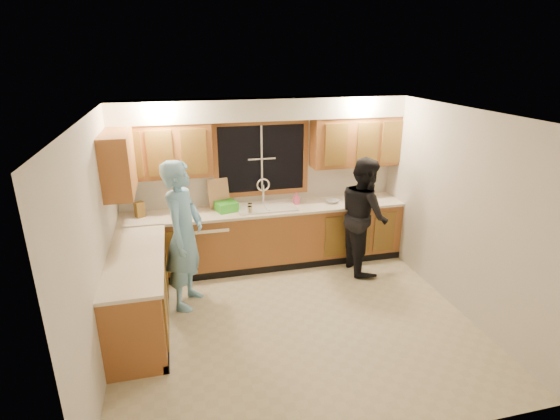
# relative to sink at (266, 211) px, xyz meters

# --- Properties ---
(floor) EXTENTS (4.20, 4.20, 0.00)m
(floor) POSITION_rel_sink_xyz_m (0.00, -1.60, -0.86)
(floor) COLOR beige
(floor) RESTS_ON ground
(ceiling) EXTENTS (4.20, 4.20, 0.00)m
(ceiling) POSITION_rel_sink_xyz_m (0.00, -1.60, 1.64)
(ceiling) COLOR white
(wall_back) EXTENTS (4.20, 0.00, 4.20)m
(wall_back) POSITION_rel_sink_xyz_m (0.00, 0.30, 0.39)
(wall_back) COLOR silver
(wall_back) RESTS_ON ground
(wall_left) EXTENTS (0.00, 3.80, 3.80)m
(wall_left) POSITION_rel_sink_xyz_m (-2.10, -1.60, 0.39)
(wall_left) COLOR silver
(wall_left) RESTS_ON ground
(wall_right) EXTENTS (0.00, 3.80, 3.80)m
(wall_right) POSITION_rel_sink_xyz_m (2.10, -1.60, 0.39)
(wall_right) COLOR silver
(wall_right) RESTS_ON ground
(base_cabinets_back) EXTENTS (4.20, 0.60, 0.88)m
(base_cabinets_back) POSITION_rel_sink_xyz_m (0.00, -0.00, -0.42)
(base_cabinets_back) COLOR #A56230
(base_cabinets_back) RESTS_ON ground
(base_cabinets_left) EXTENTS (0.60, 1.90, 0.88)m
(base_cabinets_left) POSITION_rel_sink_xyz_m (-1.80, -1.25, -0.42)
(base_cabinets_left) COLOR #A56230
(base_cabinets_left) RESTS_ON ground
(countertop_back) EXTENTS (4.20, 0.63, 0.04)m
(countertop_back) POSITION_rel_sink_xyz_m (0.00, -0.02, 0.04)
(countertop_back) COLOR #F6E7CF
(countertop_back) RESTS_ON base_cabinets_back
(countertop_left) EXTENTS (0.63, 1.90, 0.04)m
(countertop_left) POSITION_rel_sink_xyz_m (-1.79, -1.25, 0.04)
(countertop_left) COLOR #F6E7CF
(countertop_left) RESTS_ON base_cabinets_left
(upper_cabinets_left) EXTENTS (1.35, 0.33, 0.75)m
(upper_cabinets_left) POSITION_rel_sink_xyz_m (-1.43, 0.13, 0.96)
(upper_cabinets_left) COLOR #A56230
(upper_cabinets_left) RESTS_ON wall_back
(upper_cabinets_right) EXTENTS (1.35, 0.33, 0.75)m
(upper_cabinets_right) POSITION_rel_sink_xyz_m (1.43, 0.13, 0.96)
(upper_cabinets_right) COLOR #A56230
(upper_cabinets_right) RESTS_ON wall_back
(upper_cabinets_return) EXTENTS (0.33, 0.90, 0.75)m
(upper_cabinets_return) POSITION_rel_sink_xyz_m (-1.94, -0.48, 0.96)
(upper_cabinets_return) COLOR #A56230
(upper_cabinets_return) RESTS_ON wall_left
(soffit) EXTENTS (4.20, 0.35, 0.30)m
(soffit) POSITION_rel_sink_xyz_m (0.00, 0.12, 1.49)
(soffit) COLOR white
(soffit) RESTS_ON wall_back
(window_frame) EXTENTS (1.44, 0.03, 1.14)m
(window_frame) POSITION_rel_sink_xyz_m (0.00, 0.29, 0.74)
(window_frame) COLOR black
(window_frame) RESTS_ON wall_back
(sink) EXTENTS (0.86, 0.52, 0.57)m
(sink) POSITION_rel_sink_xyz_m (0.00, 0.00, 0.00)
(sink) COLOR white
(sink) RESTS_ON countertop_back
(dishwasher) EXTENTS (0.60, 0.56, 0.82)m
(dishwasher) POSITION_rel_sink_xyz_m (-0.85, -0.01, -0.45)
(dishwasher) COLOR white
(dishwasher) RESTS_ON floor
(stove) EXTENTS (0.58, 0.75, 0.90)m
(stove) POSITION_rel_sink_xyz_m (-1.80, -1.82, -0.41)
(stove) COLOR white
(stove) RESTS_ON floor
(man) EXTENTS (0.69, 0.82, 1.91)m
(man) POSITION_rel_sink_xyz_m (-1.23, -0.87, 0.09)
(man) COLOR #77B7E1
(man) RESTS_ON floor
(woman) EXTENTS (0.67, 0.85, 1.72)m
(woman) POSITION_rel_sink_xyz_m (1.35, -0.49, -0.01)
(woman) COLOR black
(woman) RESTS_ON floor
(knife_block) EXTENTS (0.15, 0.15, 0.22)m
(knife_block) POSITION_rel_sink_xyz_m (-1.80, 0.04, 0.17)
(knife_block) COLOR brown
(knife_block) RESTS_ON countertop_back
(cutting_board) EXTENTS (0.34, 0.18, 0.42)m
(cutting_board) POSITION_rel_sink_xyz_m (-0.67, 0.22, 0.27)
(cutting_board) COLOR tan
(cutting_board) RESTS_ON countertop_back
(dish_crate) EXTENTS (0.35, 0.34, 0.13)m
(dish_crate) POSITION_rel_sink_xyz_m (-0.59, 0.02, 0.12)
(dish_crate) COLOR green
(dish_crate) RESTS_ON countertop_back
(soap_bottle) EXTENTS (0.09, 0.10, 0.18)m
(soap_bottle) POSITION_rel_sink_xyz_m (0.48, 0.06, 0.15)
(soap_bottle) COLOR #F45D8A
(soap_bottle) RESTS_ON countertop_back
(bowl) EXTENTS (0.25, 0.25, 0.05)m
(bowl) POSITION_rel_sink_xyz_m (1.04, -0.02, 0.08)
(bowl) COLOR silver
(bowl) RESTS_ON countertop_back
(can_left) EXTENTS (0.09, 0.09, 0.12)m
(can_left) POSITION_rel_sink_xyz_m (-0.28, -0.23, 0.12)
(can_left) COLOR #C3B496
(can_left) RESTS_ON countertop_back
(can_right) EXTENTS (0.08, 0.08, 0.12)m
(can_right) POSITION_rel_sink_xyz_m (-0.26, -0.09, 0.11)
(can_right) COLOR #C3B496
(can_right) RESTS_ON countertop_back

